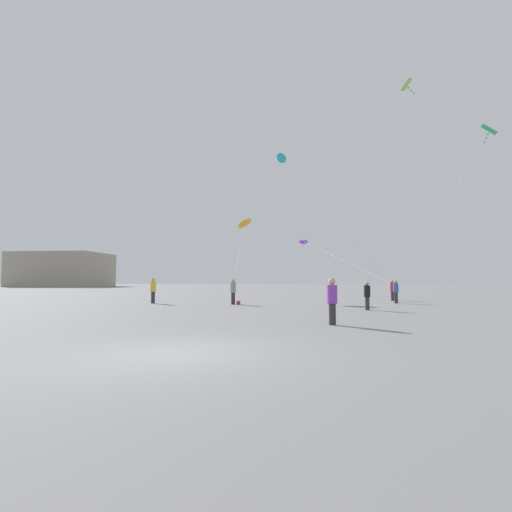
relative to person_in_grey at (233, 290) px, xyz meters
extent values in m
plane|color=slate|center=(1.10, -16.78, -0.95)|extent=(300.00, 300.00, 0.00)
cylinder|color=#2D2D33|center=(0.00, 0.00, -0.56)|extent=(0.26, 0.26, 0.79)
cylinder|color=gray|center=(0.00, 0.00, 0.18)|extent=(0.38, 0.38, 0.69)
sphere|color=tan|center=(0.00, 0.00, 0.66)|extent=(0.26, 0.26, 0.26)
cylinder|color=#2D2D33|center=(12.00, 5.51, -0.56)|extent=(0.25, 0.25, 0.78)
cylinder|color=red|center=(12.00, 5.51, 0.16)|extent=(0.37, 0.37, 0.67)
sphere|color=tan|center=(12.00, 5.51, 0.63)|extent=(0.25, 0.25, 0.25)
cylinder|color=#2D2D33|center=(-5.80, 0.79, -0.54)|extent=(0.27, 0.27, 0.82)
cylinder|color=yellow|center=(-5.80, 0.79, 0.23)|extent=(0.39, 0.39, 0.71)
sphere|color=tan|center=(-5.80, 0.79, 0.72)|extent=(0.27, 0.27, 0.27)
cylinder|color=#2D2D33|center=(5.19, -11.15, -0.56)|extent=(0.25, 0.25, 0.78)
cylinder|color=purple|center=(5.19, -11.15, 0.16)|extent=(0.37, 0.37, 0.68)
sphere|color=tan|center=(5.19, -11.15, 0.63)|extent=(0.25, 0.25, 0.25)
cylinder|color=#2D2D33|center=(7.96, -4.13, -0.59)|extent=(0.23, 0.23, 0.71)
cylinder|color=black|center=(7.96, -4.13, 0.07)|extent=(0.34, 0.34, 0.62)
sphere|color=tan|center=(7.96, -4.13, 0.50)|extent=(0.23, 0.23, 0.23)
cylinder|color=#2D2D33|center=(11.30, 2.16, -0.57)|extent=(0.25, 0.25, 0.75)
cylinder|color=#3351B7|center=(11.30, 2.16, 0.13)|extent=(0.36, 0.36, 0.66)
sphere|color=tan|center=(11.30, 2.16, 0.58)|extent=(0.25, 0.25, 0.25)
cone|color=yellow|center=(0.04, 6.52, 5.60)|extent=(1.57, 1.65, 0.87)
sphere|color=yellow|center=(-0.08, 6.46, 5.39)|extent=(0.10, 0.10, 0.10)
sphere|color=yellow|center=(-0.21, 6.39, 5.18)|extent=(0.10, 0.10, 0.10)
sphere|color=yellow|center=(-0.33, 6.33, 4.97)|extent=(0.10, 0.10, 0.10)
cylinder|color=silver|center=(0.02, 3.26, 2.98)|extent=(0.06, 6.53, 5.27)
cone|color=#1EB2C6|center=(3.20, 14.48, 13.82)|extent=(1.40, 1.31, 0.98)
sphere|color=#1EB2C6|center=(3.12, 14.59, 13.61)|extent=(0.10, 0.10, 0.10)
sphere|color=#1EB2C6|center=(3.04, 14.71, 13.40)|extent=(0.10, 0.10, 0.10)
sphere|color=#1EB2C6|center=(2.96, 14.82, 13.19)|extent=(0.10, 0.10, 0.10)
cylinder|color=silver|center=(7.60, 9.99, 7.08)|extent=(8.82, 8.99, 13.48)
cone|color=purple|center=(5.78, 21.15, 5.48)|extent=(1.18, 1.08, 0.73)
sphere|color=purple|center=(5.75, 21.28, 5.27)|extent=(0.10, 0.10, 0.10)
sphere|color=purple|center=(5.72, 21.42, 5.06)|extent=(0.10, 0.10, 0.10)
sphere|color=purple|center=(5.69, 21.56, 4.85)|extent=(0.10, 0.10, 0.10)
cylinder|color=silver|center=(8.89, 13.33, 2.91)|extent=(6.23, 15.65, 5.14)
pyramid|color=green|center=(15.65, -2.44, 9.62)|extent=(1.32, 1.06, 0.70)
sphere|color=green|center=(15.60, -2.29, 9.40)|extent=(0.10, 0.10, 0.10)
sphere|color=green|center=(15.56, -2.15, 9.19)|extent=(0.10, 0.10, 0.10)
sphere|color=green|center=(15.52, -2.02, 8.98)|extent=(0.10, 0.10, 0.10)
cylinder|color=silver|center=(13.47, -0.13, 4.98)|extent=(4.36, 4.60, 9.27)
pyramid|color=#8CD12D|center=(9.50, -6.58, 10.38)|extent=(0.60, 0.96, 0.45)
sphere|color=#8CD12D|center=(9.60, -6.70, 10.15)|extent=(0.10, 0.10, 0.10)
sphere|color=#8CD12D|center=(9.68, -6.81, 9.94)|extent=(0.10, 0.10, 0.10)
sphere|color=#8CD12D|center=(9.76, -6.93, 9.73)|extent=(0.10, 0.10, 0.10)
cylinder|color=silver|center=(8.74, -5.36, 5.36)|extent=(1.59, 2.47, 10.02)
cube|color=#A39984|center=(-53.90, 67.74, 3.36)|extent=(21.66, 16.33, 8.63)
cube|color=maroon|center=(0.35, 0.10, -0.83)|extent=(0.22, 0.35, 0.24)
camera|label=1|loc=(3.47, -25.08, 0.68)|focal=26.30mm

